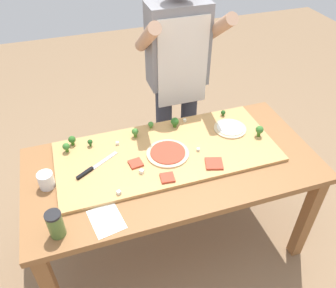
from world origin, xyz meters
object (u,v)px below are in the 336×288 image
Objects in this scene: cheese_crumble_e at (142,171)px; broccoli_floret_center_left at (175,122)px; cheese_crumble_d at (198,150)px; recipe_note at (106,219)px; broccoli_floret_front_mid at (151,124)px; broccoli_floret_center_right at (135,132)px; broccoli_floret_front_right at (66,147)px; cheese_crumble_c at (185,120)px; prep_table at (173,175)px; cheese_crumble_b at (117,143)px; pizza_slice_near_left at (167,178)px; broccoli_floret_back_left at (90,142)px; pizza_slice_far_left at (214,164)px; pizza_whole_tomato_red at (168,153)px; pizza_whole_white_garlic at (230,128)px; cook_center at (178,70)px; chefs_knife at (92,169)px; broccoli_floret_front_left at (72,140)px; broccoli_floret_back_mid at (259,130)px; flour_cup at (46,181)px; sauce_jar at (56,224)px; broccoli_floret_back_right at (223,113)px; pizza_slice_far_right at (136,163)px; cheese_crumble_a at (119,192)px.

broccoli_floret_center_left is at bearing 47.97° from cheese_crumble_e.
cheese_crumble_d is 0.09× the size of recipe_note.
broccoli_floret_front_mid is 0.13m from broccoli_floret_center_right.
cheese_crumble_c is (0.77, 0.07, -0.03)m from broccoli_floret_front_right.
prep_table is 95.29× the size of cheese_crumble_b.
prep_table is at bearing 59.78° from pizza_slice_near_left.
pizza_slice_far_left is at bearing -30.66° from broccoli_floret_back_left.
pizza_whole_white_garlic is (0.45, 0.10, 0.00)m from pizza_whole_tomato_red.
broccoli_floret_back_left is 0.55m from broccoli_floret_center_left.
cook_center is (0.68, 0.36, 0.19)m from broccoli_floret_back_left.
broccoli_floret_center_left is at bearing 69.19° from prep_table.
cheese_crumble_c reaches higher than chefs_knife.
broccoli_floret_back_mid is (1.11, -0.27, 0.01)m from broccoli_floret_front_left.
broccoli_floret_back_mid is at bearing -10.72° from broccoli_floret_front_right.
pizza_whole_white_garlic is at bearing -34.48° from cheese_crumble_c.
pizza_slice_far_left is at bearing -26.54° from prep_table.
broccoli_floret_front_left is at bearing 59.88° from flour_cup.
pizza_whole_white_garlic reaches higher than prep_table.
broccoli_floret_center_right is (-0.14, 0.22, 0.03)m from pizza_whole_tomato_red.
broccoli_floret_back_mid is at bearing 6.78° from cheese_crumble_e.
prep_table is at bearing -41.16° from cheese_crumble_b.
pizza_whole_tomato_red is 4.11× the size of broccoli_floret_front_left.
chefs_knife is 0.42m from sauce_jar.
broccoli_floret_back_left is (0.14, 0.01, -0.01)m from broccoli_floret_front_right.
broccoli_floret_front_left is 0.42× the size of sauce_jar.
broccoli_floret_center_left is 0.35× the size of recipe_note.
sauce_jar reaches higher than cheese_crumble_d.
chefs_knife is 6.42× the size of broccoli_floret_back_right.
broccoli_floret_front_left is 0.67× the size of flour_cup.
cheese_crumble_b is at bearing -17.67° from broccoli_floret_front_left.
cheese_crumble_b is (-0.39, -0.06, -0.03)m from broccoli_floret_center_left.
broccoli_floret_back_right is 1.87× the size of cheese_crumble_e.
broccoli_floret_center_left is (0.32, 0.27, 0.03)m from pizza_slice_far_right.
broccoli_floret_front_mid is (0.18, 0.30, 0.02)m from pizza_slice_far_right.
pizza_slice_far_left is (0.66, -0.17, -0.00)m from chefs_knife.
pizza_whole_white_garlic is 4.43× the size of broccoli_floret_back_left.
broccoli_floret_center_left reaches higher than broccoli_floret_front_right.
cheese_crumble_e is at bearing -97.70° from broccoli_floret_center_right.
pizza_slice_far_left is 1.59× the size of broccoli_floret_front_right.
cheese_crumble_c is at bearing 22.58° from broccoli_floret_center_left.
cheese_crumble_a is 0.55m from cheese_crumble_d.
chefs_knife is 12.00× the size of cheese_crumble_e.
broccoli_floret_back_mid is at bearing -17.36° from broccoli_floret_center_right.
pizza_slice_near_left is at bearing -150.35° from pizza_whole_white_garlic.
broccoli_floret_front_mid is (-0.02, 0.28, 0.02)m from pizza_whole_tomato_red.
pizza_slice_far_right is at bearing -168.73° from pizza_whole_white_garlic.
pizza_slice_near_left is (-0.06, -0.19, -0.00)m from pizza_whole_tomato_red.
sauce_jar is (-0.88, -0.19, 0.05)m from pizza_slice_far_left.
cheese_crumble_a is at bearing -114.16° from broccoli_floret_center_right.
broccoli_floret_back_mid is 1.63× the size of broccoli_floret_front_mid.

